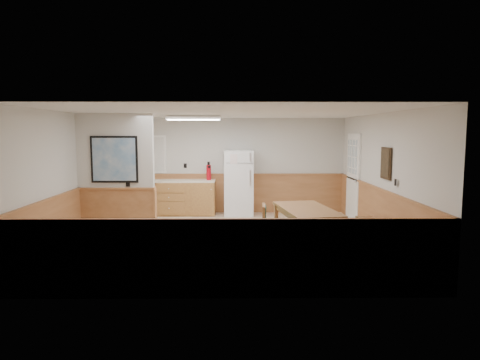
{
  "coord_description": "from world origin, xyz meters",
  "views": [
    {
      "loc": [
        0.14,
        -8.3,
        2.13
      ],
      "look_at": [
        0.22,
        0.4,
        1.16
      ],
      "focal_mm": 32.0,
      "sensor_mm": 36.0,
      "label": 1
    }
  ],
  "objects_px": {
    "refrigerator": "(238,183)",
    "soap_bottle": "(151,176)",
    "dining_table": "(307,213)",
    "dining_bench": "(379,229)",
    "fire_extinguisher": "(209,172)",
    "dining_chair": "(271,225)"
  },
  "relations": [
    {
      "from": "dining_table",
      "to": "dining_bench",
      "type": "relative_size",
      "value": 1.23
    },
    {
      "from": "refrigerator",
      "to": "soap_bottle",
      "type": "distance_m",
      "value": 2.27
    },
    {
      "from": "refrigerator",
      "to": "dining_table",
      "type": "relative_size",
      "value": 0.92
    },
    {
      "from": "refrigerator",
      "to": "dining_bench",
      "type": "xyz_separation_m",
      "value": [
        2.6,
        -3.17,
        -0.5
      ]
    },
    {
      "from": "dining_chair",
      "to": "soap_bottle",
      "type": "relative_size",
      "value": 4.31
    },
    {
      "from": "refrigerator",
      "to": "dining_bench",
      "type": "height_order",
      "value": "refrigerator"
    },
    {
      "from": "soap_bottle",
      "to": "fire_extinguisher",
      "type": "bearing_deg",
      "value": -0.32
    },
    {
      "from": "dining_table",
      "to": "fire_extinguisher",
      "type": "bearing_deg",
      "value": 112.12
    },
    {
      "from": "fire_extinguisher",
      "to": "dining_chair",
      "type": "bearing_deg",
      "value": -58.57
    },
    {
      "from": "refrigerator",
      "to": "dining_bench",
      "type": "distance_m",
      "value": 4.13
    },
    {
      "from": "dining_table",
      "to": "dining_bench",
      "type": "xyz_separation_m",
      "value": [
        1.37,
        0.08,
        -0.32
      ]
    },
    {
      "from": "dining_bench",
      "to": "dining_chair",
      "type": "distance_m",
      "value": 2.07
    },
    {
      "from": "fire_extinguisher",
      "to": "dining_bench",
      "type": "bearing_deg",
      "value": -33.02
    },
    {
      "from": "dining_bench",
      "to": "refrigerator",
      "type": "bearing_deg",
      "value": 122.34
    },
    {
      "from": "dining_chair",
      "to": "dining_bench",
      "type": "bearing_deg",
      "value": 11.85
    },
    {
      "from": "soap_bottle",
      "to": "dining_table",
      "type": "bearing_deg",
      "value": -43.73
    },
    {
      "from": "refrigerator",
      "to": "dining_table",
      "type": "bearing_deg",
      "value": -71.13
    },
    {
      "from": "fire_extinguisher",
      "to": "soap_bottle",
      "type": "bearing_deg",
      "value": -169.23
    },
    {
      "from": "dining_table",
      "to": "dining_chair",
      "type": "height_order",
      "value": "dining_chair"
    },
    {
      "from": "dining_table",
      "to": "refrigerator",
      "type": "bearing_deg",
      "value": 101.94
    },
    {
      "from": "fire_extinguisher",
      "to": "soap_bottle",
      "type": "distance_m",
      "value": 1.5
    },
    {
      "from": "dining_bench",
      "to": "soap_bottle",
      "type": "relative_size",
      "value": 7.52
    }
  ]
}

